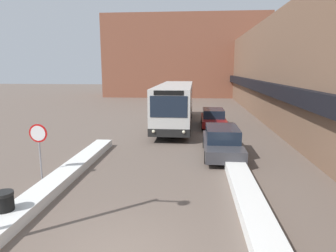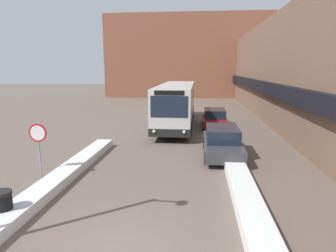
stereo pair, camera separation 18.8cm
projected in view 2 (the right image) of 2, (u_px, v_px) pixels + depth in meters
building_row_right at (283, 71)px, 28.94m from camera, size 5.50×60.00×8.67m
building_backdrop_far at (188, 57)px, 49.40m from camera, size 26.00×8.00×12.88m
snow_bank_left at (46, 189)px, 11.00m from camera, size 0.90×14.14×0.38m
snow_bank_right at (251, 212)px, 9.21m from camera, size 0.90×15.75×0.42m
city_bus at (177, 104)px, 23.87m from camera, size 2.59×12.45×3.31m
parked_car_front at (222, 142)px, 15.77m from camera, size 1.92×4.87×1.51m
parked_car_middle at (215, 118)px, 23.59m from camera, size 1.87×4.53×1.40m
stop_sign at (38, 139)px, 12.28m from camera, size 0.76×0.08×2.33m
trash_bin at (3, 206)px, 8.98m from camera, size 0.59×0.59×0.95m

